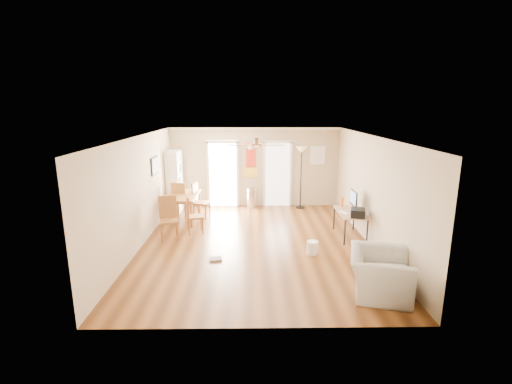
{
  "coord_description": "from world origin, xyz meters",
  "views": [
    {
      "loc": [
        -0.13,
        -8.41,
        3.28
      ],
      "look_at": [
        0.0,
        0.6,
        1.15
      ],
      "focal_mm": 25.68,
      "sensor_mm": 36.0,
      "label": 1
    }
  ],
  "objects_px": {
    "torchiere_lamp": "(301,178)",
    "trash_can": "(251,198)",
    "bookshelf": "(175,181)",
    "dining_chair_far": "(181,199)",
    "computer_desk": "(350,224)",
    "dining_table": "(182,207)",
    "dining_chair_near": "(169,218)",
    "armchair": "(380,273)",
    "printer": "(358,213)",
    "dining_chair_right_a": "(202,201)",
    "wastebasket_a": "(312,248)",
    "dining_chair_right_b": "(195,215)"
  },
  "relations": [
    {
      "from": "trash_can",
      "to": "torchiere_lamp",
      "type": "distance_m",
      "value": 1.74
    },
    {
      "from": "dining_chair_far",
      "to": "dining_chair_near",
      "type": "bearing_deg",
      "value": 103.37
    },
    {
      "from": "armchair",
      "to": "dining_chair_far",
      "type": "bearing_deg",
      "value": 58.15
    },
    {
      "from": "dining_chair_near",
      "to": "armchair",
      "type": "distance_m",
      "value": 5.17
    },
    {
      "from": "dining_table",
      "to": "computer_desk",
      "type": "xyz_separation_m",
      "value": [
        4.54,
        -1.5,
        -0.05
      ]
    },
    {
      "from": "bookshelf",
      "to": "trash_can",
      "type": "relative_size",
      "value": 2.95
    },
    {
      "from": "dining_chair_far",
      "to": "trash_can",
      "type": "relative_size",
      "value": 1.64
    },
    {
      "from": "wastebasket_a",
      "to": "computer_desk",
      "type": "bearing_deg",
      "value": 44.36
    },
    {
      "from": "dining_table",
      "to": "printer",
      "type": "bearing_deg",
      "value": -22.74
    },
    {
      "from": "bookshelf",
      "to": "printer",
      "type": "relative_size",
      "value": 4.98
    },
    {
      "from": "bookshelf",
      "to": "trash_can",
      "type": "distance_m",
      "value": 2.53
    },
    {
      "from": "dining_table",
      "to": "dining_chair_far",
      "type": "distance_m",
      "value": 0.37
    },
    {
      "from": "computer_desk",
      "to": "printer",
      "type": "height_order",
      "value": "printer"
    },
    {
      "from": "bookshelf",
      "to": "computer_desk",
      "type": "relative_size",
      "value": 1.55
    },
    {
      "from": "dining_chair_right_a",
      "to": "printer",
      "type": "distance_m",
      "value": 4.57
    },
    {
      "from": "computer_desk",
      "to": "bookshelf",
      "type": "bearing_deg",
      "value": 153.27
    },
    {
      "from": "dining_chair_far",
      "to": "dining_chair_right_b",
      "type": "bearing_deg",
      "value": 125.38
    },
    {
      "from": "dining_table",
      "to": "dining_chair_near",
      "type": "distance_m",
      "value": 1.6
    },
    {
      "from": "dining_chair_near",
      "to": "dining_chair_far",
      "type": "relative_size",
      "value": 1.0
    },
    {
      "from": "dining_chair_near",
      "to": "armchair",
      "type": "xyz_separation_m",
      "value": [
        4.33,
        -2.82,
        -0.15
      ]
    },
    {
      "from": "dining_chair_right_a",
      "to": "dining_chair_right_b",
      "type": "distance_m",
      "value": 1.31
    },
    {
      "from": "dining_table",
      "to": "dining_chair_right_a",
      "type": "distance_m",
      "value": 0.6
    },
    {
      "from": "printer",
      "to": "dining_chair_right_a",
      "type": "bearing_deg",
      "value": 167.78
    },
    {
      "from": "bookshelf",
      "to": "armchair",
      "type": "xyz_separation_m",
      "value": [
        4.69,
        -5.4,
        -0.58
      ]
    },
    {
      "from": "bookshelf",
      "to": "dining_chair_far",
      "type": "height_order",
      "value": "bookshelf"
    },
    {
      "from": "dining_chair_near",
      "to": "torchiere_lamp",
      "type": "bearing_deg",
      "value": 21.89
    },
    {
      "from": "wastebasket_a",
      "to": "dining_chair_near",
      "type": "bearing_deg",
      "value": 163.67
    },
    {
      "from": "printer",
      "to": "wastebasket_a",
      "type": "relative_size",
      "value": 1.3
    },
    {
      "from": "trash_can",
      "to": "wastebasket_a",
      "type": "relative_size",
      "value": 2.2
    },
    {
      "from": "dining_table",
      "to": "wastebasket_a",
      "type": "height_order",
      "value": "dining_table"
    },
    {
      "from": "dining_chair_near",
      "to": "wastebasket_a",
      "type": "xyz_separation_m",
      "value": [
        3.45,
        -1.01,
        -0.39
      ]
    },
    {
      "from": "torchiere_lamp",
      "to": "computer_desk",
      "type": "xyz_separation_m",
      "value": [
        0.9,
        -2.75,
        -0.67
      ]
    },
    {
      "from": "bookshelf",
      "to": "dining_chair_right_b",
      "type": "xyz_separation_m",
      "value": [
        0.94,
        -2.11,
        -0.47
      ]
    },
    {
      "from": "dining_table",
      "to": "trash_can",
      "type": "relative_size",
      "value": 2.34
    },
    {
      "from": "dining_chair_near",
      "to": "wastebasket_a",
      "type": "bearing_deg",
      "value": -32.13
    },
    {
      "from": "torchiere_lamp",
      "to": "dining_chair_right_a",
      "type": "bearing_deg",
      "value": -160.97
    },
    {
      "from": "dining_table",
      "to": "dining_chair_right_a",
      "type": "bearing_deg",
      "value": 18.0
    },
    {
      "from": "wastebasket_a",
      "to": "printer",
      "type": "bearing_deg",
      "value": 29.65
    },
    {
      "from": "dining_chair_right_a",
      "to": "computer_desk",
      "type": "xyz_separation_m",
      "value": [
        3.99,
        -1.68,
        -0.19
      ]
    },
    {
      "from": "torchiere_lamp",
      "to": "printer",
      "type": "xyz_separation_m",
      "value": [
        0.96,
        -3.17,
        -0.24
      ]
    },
    {
      "from": "printer",
      "to": "armchair",
      "type": "xyz_separation_m",
      "value": [
        -0.3,
        -2.49,
        -0.38
      ]
    },
    {
      "from": "dining_chair_near",
      "to": "printer",
      "type": "bearing_deg",
      "value": -19.91
    },
    {
      "from": "dining_chair_near",
      "to": "dining_chair_far",
      "type": "bearing_deg",
      "value": 75.4
    },
    {
      "from": "trash_can",
      "to": "torchiere_lamp",
      "type": "xyz_separation_m",
      "value": [
        1.61,
        -0.05,
        0.68
      ]
    },
    {
      "from": "dining_chair_near",
      "to": "computer_desk",
      "type": "relative_size",
      "value": 0.86
    },
    {
      "from": "torchiere_lamp",
      "to": "trash_can",
      "type": "bearing_deg",
      "value": 178.34
    },
    {
      "from": "computer_desk",
      "to": "wastebasket_a",
      "type": "bearing_deg",
      "value": -135.64
    },
    {
      "from": "dining_chair_far",
      "to": "bookshelf",
      "type": "bearing_deg",
      "value": -52.34
    },
    {
      "from": "dining_chair_near",
      "to": "dining_chair_right_a",
      "type": "bearing_deg",
      "value": 55.97
    },
    {
      "from": "dining_chair_far",
      "to": "wastebasket_a",
      "type": "bearing_deg",
      "value": 152.15
    }
  ]
}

